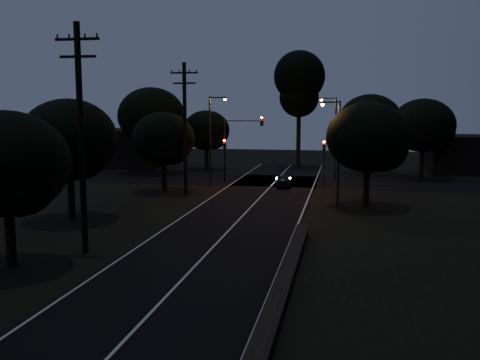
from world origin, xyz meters
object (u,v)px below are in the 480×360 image
(signal_right, at_px, (324,154))
(streetlight_c, at_px, (336,145))
(signal_left, at_px, (225,153))
(streetlight_a, at_px, (212,134))
(utility_pole_mid, at_px, (81,135))
(streetlight_b, at_px, (333,132))
(tall_pine, at_px, (299,83))
(utility_pole_far, at_px, (185,127))
(car, at_px, (283,181))
(signal_mast, at_px, (242,137))

(signal_right, height_order, streetlight_c, streetlight_c)
(signal_left, distance_m, streetlight_a, 2.77)
(streetlight_a, bearing_deg, streetlight_c, -35.69)
(utility_pole_mid, relative_size, signal_left, 2.68)
(utility_pole_mid, bearing_deg, streetlight_b, 68.70)
(utility_pole_mid, height_order, tall_pine, tall_pine)
(utility_pole_far, relative_size, signal_left, 2.56)
(utility_pole_mid, height_order, streetlight_b, utility_pole_mid)
(utility_pole_far, height_order, streetlight_a, utility_pole_far)
(streetlight_a, bearing_deg, signal_left, 70.41)
(tall_pine, xyz_separation_m, streetlight_c, (4.83, -25.00, -5.48))
(utility_pole_mid, height_order, streetlight_c, utility_pole_mid)
(tall_pine, height_order, signal_right, tall_pine)
(signal_left, height_order, streetlight_a, streetlight_a)
(tall_pine, xyz_separation_m, streetlight_a, (-6.31, -17.00, -5.19))
(streetlight_b, bearing_deg, signal_right, -100.00)
(utility_pole_far, xyz_separation_m, signal_right, (10.60, 7.99, -2.65))
(tall_pine, xyz_separation_m, streetlight_b, (4.31, -11.00, -5.19))
(streetlight_b, height_order, car, streetlight_b)
(tall_pine, bearing_deg, utility_pole_far, -106.93)
(tall_pine, xyz_separation_m, car, (0.14, -16.72, -9.28))
(car, bearing_deg, utility_pole_mid, 65.77)
(tall_pine, distance_m, signal_right, 16.95)
(utility_pole_mid, height_order, streetlight_a, utility_pole_mid)
(utility_pole_mid, bearing_deg, utility_pole_far, 90.00)
(signal_right, xyz_separation_m, car, (-3.46, -1.71, -2.29))
(streetlight_b, bearing_deg, tall_pine, 111.38)
(utility_pole_far, relative_size, signal_right, 2.56)
(signal_left, bearing_deg, utility_pole_far, -99.94)
(utility_pole_mid, height_order, utility_pole_far, utility_pole_mid)
(signal_right, distance_m, signal_mast, 7.66)
(signal_right, height_order, car, signal_right)
(utility_pole_far, distance_m, streetlight_c, 12.05)
(signal_left, relative_size, streetlight_b, 0.51)
(utility_pole_far, xyz_separation_m, streetlight_a, (0.69, 6.00, -0.85))
(utility_pole_far, xyz_separation_m, signal_mast, (3.09, 7.99, -1.15))
(tall_pine, height_order, signal_mast, tall_pine)
(utility_pole_far, distance_m, signal_mast, 8.64)
(streetlight_b, bearing_deg, streetlight_a, -150.52)
(tall_pine, distance_m, streetlight_c, 26.04)
(signal_left, distance_m, car, 6.41)
(signal_right, xyz_separation_m, streetlight_a, (-9.91, -1.99, 1.80))
(utility_pole_mid, height_order, signal_left, utility_pole_mid)
(signal_left, bearing_deg, streetlight_c, -43.76)
(utility_pole_mid, xyz_separation_m, utility_pole_far, (0.00, 17.00, -0.25))
(tall_pine, height_order, streetlight_b, tall_pine)
(signal_left, relative_size, car, 1.27)
(streetlight_a, xyz_separation_m, streetlight_c, (11.14, -8.00, -0.29))
(utility_pole_far, distance_m, tall_pine, 24.43)
(signal_left, xyz_separation_m, streetlight_a, (-0.71, -1.99, 1.80))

